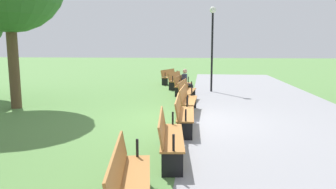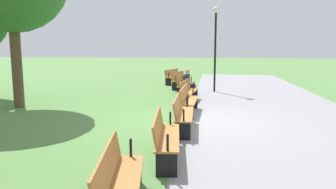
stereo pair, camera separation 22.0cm
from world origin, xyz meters
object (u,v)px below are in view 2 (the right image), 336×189
(bench_4, at_px, (188,99))
(bench_6, at_px, (165,135))
(bench_3, at_px, (188,90))
(bench_7, at_px, (118,180))
(bench_0, at_px, (174,76))
(bench_5, at_px, (182,113))
(lamp_post, at_px, (216,33))
(person_seated, at_px, (189,81))
(bench_2, at_px, (185,84))
(bench_1, at_px, (180,80))

(bench_4, bearing_deg, bench_6, 0.01)
(bench_3, xyz_separation_m, bench_7, (8.86, -0.30, 0.00))
(bench_0, xyz_separation_m, bench_5, (10.95, 1.50, 0.00))
(bench_5, height_order, lamp_post, lamp_post)
(bench_7, height_order, lamp_post, lamp_post)
(bench_5, height_order, person_seated, person_seated)
(bench_5, relative_size, bench_6, 0.99)
(bench_0, distance_m, bench_4, 8.86)
(bench_6, bearing_deg, bench_2, 176.09)
(bench_4, bearing_deg, bench_1, -170.27)
(bench_5, bearing_deg, person_seated, -179.71)
(bench_1, height_order, bench_2, same)
(bench_2, distance_m, person_seated, 0.32)
(bench_0, xyz_separation_m, bench_3, (6.52, 1.35, 0.00))
(bench_2, relative_size, bench_3, 1.01)
(bench_2, xyz_separation_m, bench_5, (6.64, 0.45, 0.00))
(lamp_post, bearing_deg, person_seated, -54.79)
(bench_5, distance_m, bench_6, 2.22)
(bench_2, bearing_deg, bench_3, 17.54)
(bench_7, bearing_deg, bench_3, 168.30)
(bench_2, relative_size, bench_6, 1.01)
(bench_6, distance_m, bench_7, 2.22)
(bench_5, bearing_deg, bench_4, 178.05)
(bench_0, distance_m, bench_3, 6.65)
(bench_0, height_order, bench_6, same)
(person_seated, relative_size, lamp_post, 0.28)
(bench_3, bearing_deg, bench_1, -164.43)
(bench_7, xyz_separation_m, person_seated, (-11.26, 0.18, 0.16))
(bench_2, bearing_deg, lamp_post, 137.00)
(bench_1, distance_m, bench_5, 8.86)
(bench_2, distance_m, bench_7, 11.06)
(bench_3, bearing_deg, bench_7, 3.91)
(bench_1, relative_size, person_seated, 1.70)
(bench_5, relative_size, bench_7, 0.98)
(bench_3, height_order, person_seated, person_seated)
(bench_2, height_order, person_seated, person_seated)
(bench_1, xyz_separation_m, bench_2, (2.18, 0.45, 0.00))
(bench_3, distance_m, person_seated, 2.41)
(bench_5, bearing_deg, bench_3, 179.99)
(bench_4, xyz_separation_m, lamp_post, (-5.49, 0.96, 2.43))
(bench_2, height_order, bench_3, same)
(bench_4, xyz_separation_m, person_seated, (-4.62, -0.27, 0.16))
(bench_2, relative_size, person_seated, 1.70)
(bench_1, xyz_separation_m, bench_4, (6.59, 0.90, 0.00))
(bench_4, distance_m, bench_6, 4.44)
(bench_3, distance_m, bench_4, 2.22)
(bench_7, bearing_deg, person_seated, 169.31)
(bench_1, height_order, lamp_post, lamp_post)
(bench_5, distance_m, lamp_post, 8.14)
(bench_0, bearing_deg, bench_3, 29.23)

